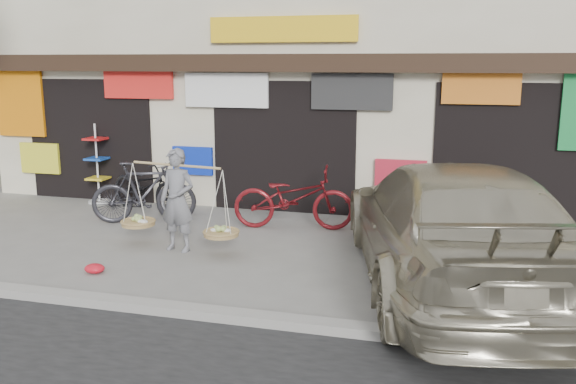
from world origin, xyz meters
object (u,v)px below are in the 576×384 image
(suv, at_px, (451,225))
(bike_0, at_px, (146,186))
(bike_2, at_px, (293,198))
(bike_1, at_px, (144,192))
(display_rack, at_px, (98,171))
(street_vendor, at_px, (178,204))

(suv, bearing_deg, bike_0, -38.44)
(bike_2, relative_size, suv, 0.35)
(bike_1, height_order, display_rack, display_rack)
(bike_2, bearing_deg, display_rack, 69.63)
(suv, bearing_deg, bike_1, -32.84)
(suv, distance_m, display_rack, 8.25)
(bike_0, bearing_deg, suv, -92.40)
(bike_0, bearing_deg, display_rack, 95.80)
(bike_1, bearing_deg, bike_0, 3.29)
(bike_2, bearing_deg, bike_0, 71.90)
(bike_0, relative_size, bike_1, 1.02)
(suv, bearing_deg, bike_2, -52.81)
(bike_1, xyz_separation_m, suv, (5.76, -2.03, 0.28))
(bike_1, bearing_deg, display_rack, 32.29)
(bike_2, height_order, suv, suv)
(bike_2, bearing_deg, suv, -138.19)
(street_vendor, distance_m, suv, 4.38)
(street_vendor, distance_m, display_rack, 4.24)
(suv, relative_size, display_rack, 3.68)
(street_vendor, distance_m, bike_0, 2.98)
(street_vendor, xyz_separation_m, suv, (4.34, -0.54, 0.09))
(bike_0, distance_m, bike_1, 0.95)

